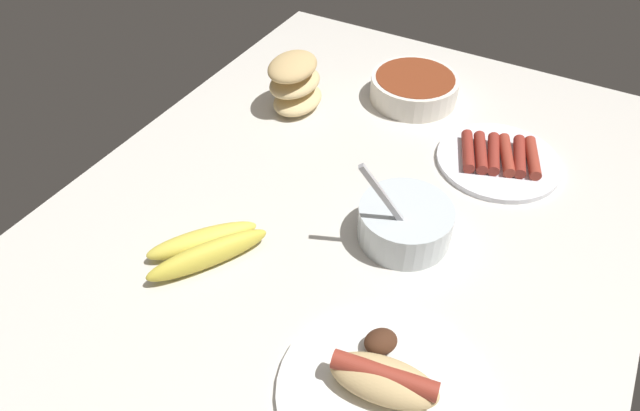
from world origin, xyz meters
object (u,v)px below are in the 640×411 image
at_px(bowl_chili, 414,87).
at_px(plate_sausages, 499,159).
at_px(bowl_coleslaw, 405,221).
at_px(bread_stack, 295,83).
at_px(banana_bunch, 206,248).
at_px(plate_hotdog_assembled, 383,385).

height_order(bowl_chili, plate_sausages, bowl_chili).
bearing_deg(bowl_coleslaw, bread_stack, -124.53).
bearing_deg(bread_stack, banana_bunch, 12.42).
height_order(banana_bunch, bowl_coleslaw, bowl_coleslaw).
bearing_deg(bowl_chili, plate_hotdog_assembled, 19.12).
xyz_separation_m(bread_stack, banana_bunch, (0.41, 0.09, -0.04)).
bearing_deg(banana_bunch, plate_hotdog_assembled, 77.30).
xyz_separation_m(bowl_chili, plate_hotdog_assembled, (0.62, 0.22, -0.01)).
xyz_separation_m(bread_stack, bowl_coleslaw, (0.23, 0.33, -0.02)).
distance_m(bowl_coleslaw, plate_sausages, 0.26).
bearing_deg(banana_bunch, bowl_chili, 169.11).
height_order(bowl_coleslaw, plate_hotdog_assembled, bowl_coleslaw).
xyz_separation_m(bread_stack, plate_sausages, (-0.02, 0.41, -0.04)).
bearing_deg(bowl_chili, banana_bunch, -10.89).
relative_size(bowl_coleslaw, plate_hotdog_assembled, 0.62).
xyz_separation_m(bowl_chili, bowl_coleslaw, (0.37, 0.14, 0.01)).
relative_size(banana_bunch, plate_sausages, 0.86).
distance_m(bowl_coleslaw, plate_hotdog_assembled, 0.27).
distance_m(bread_stack, bowl_coleslaw, 0.40).
bearing_deg(bowl_coleslaw, banana_bunch, -53.06).
relative_size(bread_stack, banana_bunch, 0.68).
height_order(bowl_coleslaw, plate_sausages, bowl_coleslaw).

